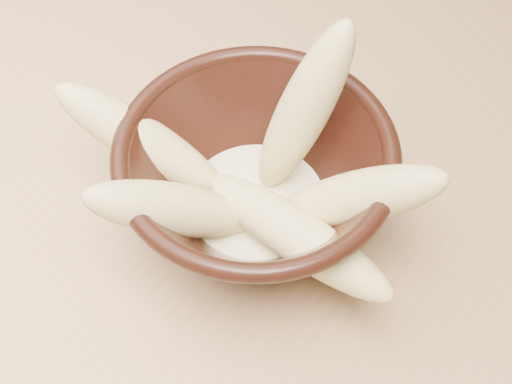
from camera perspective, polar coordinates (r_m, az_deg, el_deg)
table at (r=0.67m, az=-4.69°, el=6.17°), size 1.20×0.80×0.75m
bowl at (r=0.46m, az=0.00°, el=0.58°), size 0.18×0.18×0.10m
milk_puddle at (r=0.48m, az=0.00°, el=-1.04°), size 0.10×0.10×0.01m
banana_upright at (r=0.44m, az=3.85°, el=6.56°), size 0.06×0.09×0.13m
banana_left at (r=0.46m, az=-9.01°, el=4.01°), size 0.13×0.07×0.10m
banana_right at (r=0.43m, az=8.14°, el=-0.40°), size 0.12×0.07×0.10m
banana_across at (r=0.44m, az=3.21°, el=-3.46°), size 0.15×0.04×0.04m
banana_front at (r=0.43m, az=-6.56°, el=-1.40°), size 0.09×0.11×0.10m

